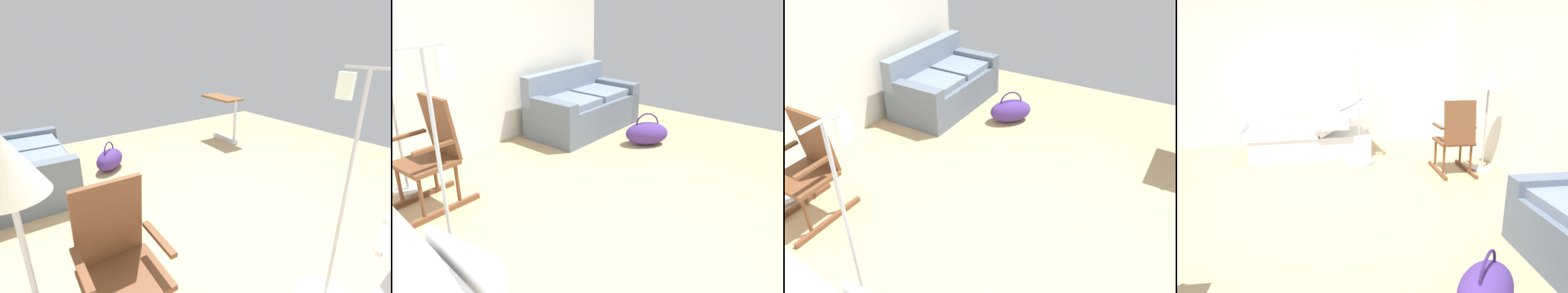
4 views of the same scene
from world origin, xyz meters
TOP-DOWN VIEW (x-y plane):
  - ground_plane at (0.00, 0.00)m, footprint 6.97×6.97m
  - back_wall at (0.00, 2.60)m, footprint 5.78×0.10m
  - couch at (1.86, 2.00)m, footprint 1.62×0.89m
  - rocking_chair at (-0.66, 1.80)m, footprint 0.77×0.52m
  - duffel_bag at (1.90, 0.95)m, footprint 0.62×0.62m

SIDE VIEW (x-z plane):
  - ground_plane at x=0.00m, z-range 0.00..0.00m
  - duffel_bag at x=1.90m, z-range -0.06..0.37m
  - couch at x=1.86m, z-range -0.12..0.73m
  - rocking_chair at x=-0.66m, z-range -0.02..1.03m
  - back_wall at x=0.00m, z-range 0.00..2.70m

